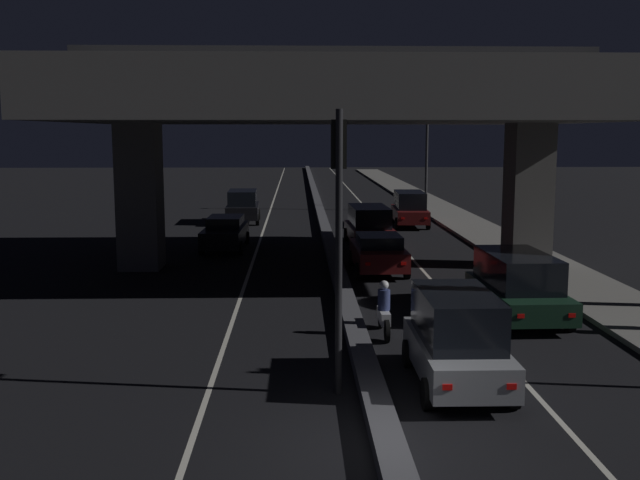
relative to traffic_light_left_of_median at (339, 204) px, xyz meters
The scene contains 16 objects.
ground_plane 4.88m from the traffic_light_left_of_median, 77.14° to the right, with size 200.00×200.00×0.00m, color black.
lane_line_left_inner 32.41m from the traffic_light_left_of_median, 94.70° to the left, with size 0.12×126.00×0.00m, color beige.
lane_line_right_inner 32.55m from the traffic_light_left_of_median, 82.94° to the left, with size 0.12×126.00×0.00m, color beige.
median_divider 32.29m from the traffic_light_left_of_median, 88.81° to the left, with size 0.54×126.00×0.30m, color #4C4C51.
sidewalk_right 26.83m from the traffic_light_left_of_median, 70.73° to the left, with size 2.92×126.00×0.15m, color slate.
elevated_overpass 14.45m from the traffic_light_left_of_median, 87.31° to the left, with size 19.90×13.63×8.42m.
traffic_light_left_of_median is the anchor object (origin of this frame).
street_lamp 35.82m from the traffic_light_left_of_median, 77.88° to the left, with size 2.10×0.32×8.43m.
car_silver_lead 3.78m from the traffic_light_left_of_median, ahead, with size 1.84×4.02×1.96m.
car_dark_green_second 8.60m from the traffic_light_left_of_median, 48.00° to the left, with size 2.12×4.69×1.84m.
car_dark_red_third 13.62m from the traffic_light_left_of_median, 80.34° to the left, with size 2.00×4.33×1.45m.
car_dark_red_fourth 20.10m from the traffic_light_left_of_median, 82.72° to the left, with size 2.15×4.80×1.83m.
car_dark_red_fifth 27.61m from the traffic_light_left_of_median, 78.47° to the left, with size 2.06×4.66×1.93m.
car_black_lead_oncoming 19.53m from the traffic_light_left_of_median, 102.15° to the left, with size 1.95×4.78×1.47m.
car_black_second_oncoming 29.18m from the traffic_light_left_of_median, 97.87° to the left, with size 2.05×4.29×1.89m.
motorcycle_white_filtering_near 5.53m from the traffic_light_left_of_median, 71.52° to the left, with size 0.32×1.96×1.45m.
Camera 1 is at (-1.48, -11.66, 5.24)m, focal length 42.00 mm.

